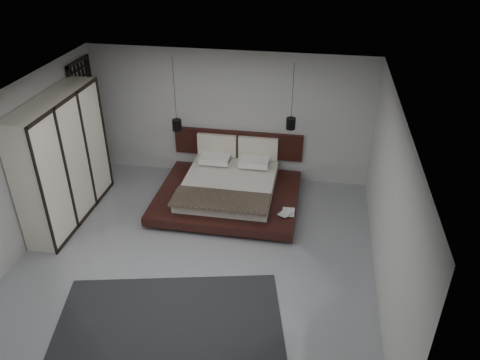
% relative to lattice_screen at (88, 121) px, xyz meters
% --- Properties ---
extents(floor, '(6.00, 6.00, 0.00)m').
position_rel_lattice_screen_xyz_m(floor, '(2.95, -2.45, -1.30)').
color(floor, gray).
rests_on(floor, ground).
extents(ceiling, '(6.00, 6.00, 0.00)m').
position_rel_lattice_screen_xyz_m(ceiling, '(2.95, -2.45, 1.50)').
color(ceiling, white).
rests_on(ceiling, wall_back).
extents(wall_back, '(6.00, 0.00, 6.00)m').
position_rel_lattice_screen_xyz_m(wall_back, '(2.95, 0.55, 0.10)').
color(wall_back, '#ADADAB').
rests_on(wall_back, floor).
extents(wall_front, '(6.00, 0.00, 6.00)m').
position_rel_lattice_screen_xyz_m(wall_front, '(2.95, -5.45, 0.10)').
color(wall_front, '#ADADAB').
rests_on(wall_front, floor).
extents(wall_left, '(0.00, 6.00, 6.00)m').
position_rel_lattice_screen_xyz_m(wall_left, '(-0.05, -2.45, 0.10)').
color(wall_left, '#ADADAB').
rests_on(wall_left, floor).
extents(wall_right, '(0.00, 6.00, 6.00)m').
position_rel_lattice_screen_xyz_m(wall_right, '(5.95, -2.45, 0.10)').
color(wall_right, '#ADADAB').
rests_on(wall_right, floor).
extents(lattice_screen, '(0.05, 0.90, 2.60)m').
position_rel_lattice_screen_xyz_m(lattice_screen, '(0.00, 0.00, 0.00)').
color(lattice_screen, black).
rests_on(lattice_screen, floor).
extents(bed, '(2.80, 2.40, 1.08)m').
position_rel_lattice_screen_xyz_m(bed, '(3.15, -0.54, -1.01)').
color(bed, black).
rests_on(bed, floor).
extents(book_lower, '(0.24, 0.31, 0.03)m').
position_rel_lattice_screen_xyz_m(book_lower, '(4.31, -1.20, -1.03)').
color(book_lower, '#99724C').
rests_on(book_lower, bed).
extents(book_upper, '(0.29, 0.32, 0.02)m').
position_rel_lattice_screen_xyz_m(book_upper, '(4.29, -1.23, -1.00)').
color(book_upper, '#99724C').
rests_on(book_upper, book_lower).
extents(pendant_left, '(0.19, 0.19, 1.52)m').
position_rel_lattice_screen_xyz_m(pendant_left, '(2.00, -0.10, 0.10)').
color(pendant_left, black).
rests_on(pendant_left, ceiling).
extents(pendant_right, '(0.18, 0.18, 1.31)m').
position_rel_lattice_screen_xyz_m(pendant_right, '(4.31, -0.10, 0.31)').
color(pendant_right, black).
rests_on(pendant_right, ceiling).
extents(wardrobe, '(0.58, 2.45, 2.40)m').
position_rel_lattice_screen_xyz_m(wardrobe, '(0.25, -1.57, -0.10)').
color(wardrobe, white).
rests_on(wardrobe, floor).
extents(rug, '(3.67, 2.96, 0.01)m').
position_rel_lattice_screen_xyz_m(rug, '(2.99, -4.15, -1.29)').
color(rug, black).
rests_on(rug, floor).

